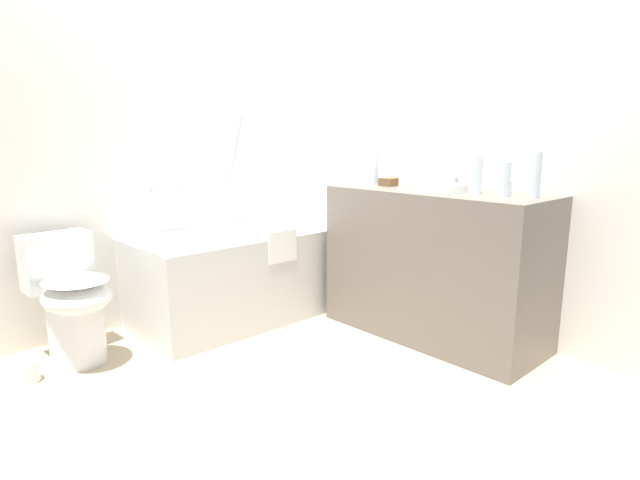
{
  "coord_description": "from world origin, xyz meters",
  "views": [
    {
      "loc": [
        -1.43,
        -1.87,
        1.19
      ],
      "look_at": [
        0.55,
        0.27,
        0.6
      ],
      "focal_mm": 28.11,
      "sensor_mm": 36.0,
      "label": 1
    }
  ],
  "objects_px": {
    "water_bottle_3": "(535,175)",
    "drinking_glass_1": "(505,187)",
    "water_bottle_0": "(476,174)",
    "toilet_paper_roll": "(27,372)",
    "water_bottle_2": "(373,168)",
    "amenity_basket": "(391,182)",
    "sink_faucet": "(456,183)",
    "toilet": "(71,300)",
    "sink_basin": "(437,187)",
    "water_bottle_1": "(504,179)",
    "bathtub": "(255,268)",
    "drinking_glass_0": "(404,180)"
  },
  "relations": [
    {
      "from": "sink_faucet",
      "to": "drinking_glass_0",
      "type": "bearing_deg",
      "value": 123.93
    },
    {
      "from": "sink_basin",
      "to": "water_bottle_3",
      "type": "height_order",
      "value": "water_bottle_3"
    },
    {
      "from": "sink_faucet",
      "to": "drinking_glass_0",
      "type": "distance_m",
      "value": 0.31
    },
    {
      "from": "drinking_glass_0",
      "to": "sink_faucet",
      "type": "bearing_deg",
      "value": -56.07
    },
    {
      "from": "bathtub",
      "to": "water_bottle_0",
      "type": "relative_size",
      "value": 7.1
    },
    {
      "from": "water_bottle_2",
      "to": "water_bottle_3",
      "type": "distance_m",
      "value": 1.08
    },
    {
      "from": "water_bottle_0",
      "to": "water_bottle_1",
      "type": "height_order",
      "value": "water_bottle_0"
    },
    {
      "from": "toilet_paper_roll",
      "to": "water_bottle_0",
      "type": "bearing_deg",
      "value": -32.01
    },
    {
      "from": "bathtub",
      "to": "water_bottle_2",
      "type": "height_order",
      "value": "bathtub"
    },
    {
      "from": "sink_faucet",
      "to": "water_bottle_0",
      "type": "relative_size",
      "value": 0.67
    },
    {
      "from": "toilet",
      "to": "sink_faucet",
      "type": "bearing_deg",
      "value": 55.84
    },
    {
      "from": "drinking_glass_1",
      "to": "toilet_paper_roll",
      "type": "xyz_separation_m",
      "value": [
        -2.08,
        1.38,
        -0.88
      ]
    },
    {
      "from": "sink_basin",
      "to": "amenity_basket",
      "type": "distance_m",
      "value": 0.39
    },
    {
      "from": "water_bottle_0",
      "to": "drinking_glass_1",
      "type": "distance_m",
      "value": 0.17
    },
    {
      "from": "toilet",
      "to": "water_bottle_0",
      "type": "distance_m",
      "value": 2.29
    },
    {
      "from": "toilet",
      "to": "sink_faucet",
      "type": "xyz_separation_m",
      "value": [
        1.9,
        -1.11,
        0.58
      ]
    },
    {
      "from": "toilet",
      "to": "drinking_glass_0",
      "type": "height_order",
      "value": "drinking_glass_0"
    },
    {
      "from": "water_bottle_2",
      "to": "sink_faucet",
      "type": "bearing_deg",
      "value": -75.06
    },
    {
      "from": "sink_faucet",
      "to": "amenity_basket",
      "type": "bearing_deg",
      "value": 109.08
    },
    {
      "from": "bathtub",
      "to": "sink_faucet",
      "type": "relative_size",
      "value": 10.66
    },
    {
      "from": "sink_basin",
      "to": "water_bottle_3",
      "type": "bearing_deg",
      "value": -84.94
    },
    {
      "from": "drinking_glass_0",
      "to": "water_bottle_3",
      "type": "bearing_deg",
      "value": -88.17
    },
    {
      "from": "bathtub",
      "to": "amenity_basket",
      "type": "xyz_separation_m",
      "value": [
        0.59,
        -0.7,
        0.61
      ]
    },
    {
      "from": "toilet",
      "to": "water_bottle_1",
      "type": "height_order",
      "value": "water_bottle_1"
    },
    {
      "from": "sink_faucet",
      "to": "water_bottle_3",
      "type": "distance_m",
      "value": 0.57
    },
    {
      "from": "toilet",
      "to": "water_bottle_2",
      "type": "xyz_separation_m",
      "value": [
        1.76,
        -0.57,
        0.66
      ]
    },
    {
      "from": "bathtub",
      "to": "water_bottle_0",
      "type": "height_order",
      "value": "bathtub"
    },
    {
      "from": "water_bottle_1",
      "to": "drinking_glass_1",
      "type": "xyz_separation_m",
      "value": [
        0.1,
        0.04,
        -0.05
      ]
    },
    {
      "from": "water_bottle_3",
      "to": "drinking_glass_0",
      "type": "bearing_deg",
      "value": 91.83
    },
    {
      "from": "water_bottle_3",
      "to": "amenity_basket",
      "type": "height_order",
      "value": "water_bottle_3"
    },
    {
      "from": "toilet",
      "to": "amenity_basket",
      "type": "bearing_deg",
      "value": 63.91
    },
    {
      "from": "drinking_glass_1",
      "to": "water_bottle_0",
      "type": "bearing_deg",
      "value": 124.56
    },
    {
      "from": "toilet_paper_roll",
      "to": "water_bottle_1",
      "type": "bearing_deg",
      "value": -35.53
    },
    {
      "from": "toilet",
      "to": "sink_basin",
      "type": "bearing_deg",
      "value": 53.06
    },
    {
      "from": "water_bottle_2",
      "to": "toilet",
      "type": "bearing_deg",
      "value": 162.01
    },
    {
      "from": "water_bottle_2",
      "to": "water_bottle_3",
      "type": "height_order",
      "value": "water_bottle_3"
    },
    {
      "from": "toilet",
      "to": "drinking_glass_1",
      "type": "relative_size",
      "value": 9.02
    },
    {
      "from": "water_bottle_0",
      "to": "toilet_paper_roll",
      "type": "xyz_separation_m",
      "value": [
        -1.99,
        1.25,
        -0.95
      ]
    },
    {
      "from": "water_bottle_2",
      "to": "amenity_basket",
      "type": "bearing_deg",
      "value": -86.63
    },
    {
      "from": "sink_faucet",
      "to": "drinking_glass_1",
      "type": "distance_m",
      "value": 0.37
    },
    {
      "from": "sink_faucet",
      "to": "water_bottle_2",
      "type": "xyz_separation_m",
      "value": [
        -0.14,
        0.54,
        0.08
      ]
    },
    {
      "from": "amenity_basket",
      "to": "water_bottle_0",
      "type": "bearing_deg",
      "value": -93.4
    },
    {
      "from": "toilet",
      "to": "water_bottle_0",
      "type": "relative_size",
      "value": 3.06
    },
    {
      "from": "water_bottle_2",
      "to": "drinking_glass_0",
      "type": "relative_size",
      "value": 2.4
    },
    {
      "from": "sink_basin",
      "to": "water_bottle_0",
      "type": "xyz_separation_m",
      "value": [
        0.02,
        -0.23,
        0.09
      ]
    },
    {
      "from": "water_bottle_3",
      "to": "drinking_glass_1",
      "type": "bearing_deg",
      "value": 70.66
    },
    {
      "from": "toilet_paper_roll",
      "to": "sink_basin",
      "type": "bearing_deg",
      "value": -27.29
    },
    {
      "from": "water_bottle_0",
      "to": "water_bottle_2",
      "type": "height_order",
      "value": "water_bottle_2"
    },
    {
      "from": "toilet_paper_roll",
      "to": "drinking_glass_0",
      "type": "bearing_deg",
      "value": -20.84
    },
    {
      "from": "sink_basin",
      "to": "water_bottle_2",
      "type": "distance_m",
      "value": 0.55
    }
  ]
}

